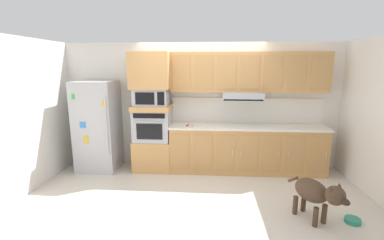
% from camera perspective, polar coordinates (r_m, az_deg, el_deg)
% --- Properties ---
extents(ground_plane, '(9.60, 9.60, 0.00)m').
position_cam_1_polar(ground_plane, '(4.77, 1.38, -13.90)').
color(ground_plane, beige).
extents(back_kitchen_wall, '(6.20, 0.12, 2.50)m').
position_cam_1_polar(back_kitchen_wall, '(5.47, 1.97, 3.17)').
color(back_kitchen_wall, silver).
rests_on(back_kitchen_wall, ground).
extents(side_panel_left, '(0.12, 7.10, 2.50)m').
position_cam_1_polar(side_panel_left, '(5.30, -30.42, 1.27)').
color(side_panel_left, silver).
rests_on(side_panel_left, ground).
extents(side_panel_right, '(0.12, 7.10, 2.50)m').
position_cam_1_polar(side_panel_right, '(5.10, 34.75, 0.43)').
color(side_panel_right, white).
rests_on(side_panel_right, ground).
extents(refrigerator, '(0.76, 0.73, 1.76)m').
position_cam_1_polar(refrigerator, '(5.58, -19.53, -1.21)').
color(refrigerator, '#ADADB2').
rests_on(refrigerator, ground).
extents(oven_base_cabinet, '(0.74, 0.62, 0.60)m').
position_cam_1_polar(oven_base_cabinet, '(5.47, -8.25, -7.22)').
color(oven_base_cabinet, tan).
rests_on(oven_base_cabinet, ground).
extents(built_in_oven, '(0.70, 0.62, 0.60)m').
position_cam_1_polar(built_in_oven, '(5.30, -8.44, -1.08)').
color(built_in_oven, '#A8AAAF').
rests_on(built_in_oven, oven_base_cabinet).
extents(appliance_mid_shelf, '(0.74, 0.62, 0.10)m').
position_cam_1_polar(appliance_mid_shelf, '(5.24, -8.55, 2.66)').
color(appliance_mid_shelf, tan).
rests_on(appliance_mid_shelf, built_in_oven).
extents(microwave, '(0.64, 0.54, 0.32)m').
position_cam_1_polar(microwave, '(5.21, -8.62, 4.94)').
color(microwave, '#A8AAAF').
rests_on(microwave, appliance_mid_shelf).
extents(appliance_upper_cabinet, '(0.74, 0.62, 0.68)m').
position_cam_1_polar(appliance_upper_cabinet, '(5.18, -8.79, 10.45)').
color(appliance_upper_cabinet, tan).
rests_on(appliance_upper_cabinet, microwave).
extents(lower_cabinet_run, '(2.95, 0.63, 0.88)m').
position_cam_1_polar(lower_cabinet_run, '(5.35, 11.55, -6.19)').
color(lower_cabinet_run, tan).
rests_on(lower_cabinet_run, ground).
extents(countertop_slab, '(2.99, 0.64, 0.04)m').
position_cam_1_polar(countertop_slab, '(5.23, 11.75, -1.38)').
color(countertop_slab, silver).
rests_on(countertop_slab, lower_cabinet_run).
extents(backsplash_panel, '(2.99, 0.02, 0.50)m').
position_cam_1_polar(backsplash_panel, '(5.46, 11.47, 2.07)').
color(backsplash_panel, silver).
rests_on(backsplash_panel, countertop_slab).
extents(upper_cabinet_with_hood, '(2.95, 0.48, 0.88)m').
position_cam_1_polar(upper_cabinet_with_hood, '(5.22, 11.96, 9.70)').
color(upper_cabinet_with_hood, tan).
rests_on(upper_cabinet_with_hood, backsplash_panel).
extents(screwdriver, '(0.15, 0.14, 0.03)m').
position_cam_1_polar(screwdriver, '(5.08, -0.91, -1.13)').
color(screwdriver, red).
rests_on(screwdriver, countertop_slab).
extents(dog, '(0.56, 0.83, 0.64)m').
position_cam_1_polar(dog, '(3.98, 25.14, -13.95)').
color(dog, '#473323').
rests_on(dog, ground).
extents(dog_food_bowl, '(0.20, 0.20, 0.06)m').
position_cam_1_polar(dog_food_bowl, '(4.35, 31.19, -17.92)').
color(dog_food_bowl, '#267F66').
rests_on(dog_food_bowl, ground).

